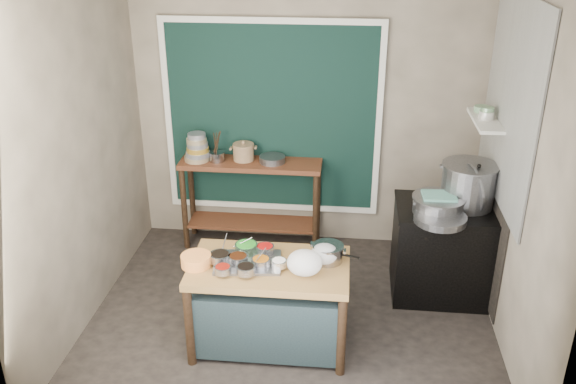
# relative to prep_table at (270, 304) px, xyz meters

# --- Properties ---
(floor) EXTENTS (3.50, 3.00, 0.02)m
(floor) POSITION_rel_prep_table_xyz_m (0.14, 0.37, -0.39)
(floor) COLOR #302925
(floor) RESTS_ON ground
(back_wall) EXTENTS (3.50, 0.02, 2.80)m
(back_wall) POSITION_rel_prep_table_xyz_m (0.14, 1.88, 1.02)
(back_wall) COLOR gray
(back_wall) RESTS_ON floor
(left_wall) EXTENTS (0.02, 3.00, 2.80)m
(left_wall) POSITION_rel_prep_table_xyz_m (-1.62, 0.37, 1.02)
(left_wall) COLOR gray
(left_wall) RESTS_ON floor
(right_wall) EXTENTS (0.02, 3.00, 2.80)m
(right_wall) POSITION_rel_prep_table_xyz_m (1.90, 0.37, 1.02)
(right_wall) COLOR gray
(right_wall) RESTS_ON floor
(curtain_panel) EXTENTS (2.10, 0.02, 1.90)m
(curtain_panel) POSITION_rel_prep_table_xyz_m (-0.21, 1.84, 0.98)
(curtain_panel) COLOR black
(curtain_panel) RESTS_ON back_wall
(curtain_frame) EXTENTS (2.22, 0.03, 2.02)m
(curtain_frame) POSITION_rel_prep_table_xyz_m (-0.21, 1.83, 0.98)
(curtain_frame) COLOR beige
(curtain_frame) RESTS_ON back_wall
(tile_panel) EXTENTS (0.02, 1.70, 1.70)m
(tile_panel) POSITION_rel_prep_table_xyz_m (1.87, 0.92, 1.48)
(tile_panel) COLOR #B2B2AA
(tile_panel) RESTS_ON right_wall
(soot_patch) EXTENTS (0.01, 1.30, 1.30)m
(soot_patch) POSITION_rel_prep_table_xyz_m (1.88, 1.02, 0.32)
(soot_patch) COLOR black
(soot_patch) RESTS_ON right_wall
(wall_shelf) EXTENTS (0.22, 0.70, 0.03)m
(wall_shelf) POSITION_rel_prep_table_xyz_m (1.77, 1.22, 1.23)
(wall_shelf) COLOR beige
(wall_shelf) RESTS_ON right_wall
(prep_table) EXTENTS (1.25, 0.73, 0.75)m
(prep_table) POSITION_rel_prep_table_xyz_m (0.00, 0.00, 0.00)
(prep_table) COLOR brown
(prep_table) RESTS_ON floor
(back_counter) EXTENTS (1.45, 0.40, 0.95)m
(back_counter) POSITION_rel_prep_table_xyz_m (-0.41, 1.65, 0.10)
(back_counter) COLOR brown
(back_counter) RESTS_ON floor
(stove_block) EXTENTS (0.90, 0.68, 0.85)m
(stove_block) POSITION_rel_prep_table_xyz_m (1.49, 0.92, 0.05)
(stove_block) COLOR black
(stove_block) RESTS_ON floor
(stove_top) EXTENTS (0.92, 0.69, 0.03)m
(stove_top) POSITION_rel_prep_table_xyz_m (1.49, 0.92, 0.49)
(stove_top) COLOR black
(stove_top) RESTS_ON stove_block
(condiment_tray) EXTENTS (0.55, 0.42, 0.02)m
(condiment_tray) POSITION_rel_prep_table_xyz_m (-0.17, -0.00, 0.39)
(condiment_tray) COLOR gray
(condiment_tray) RESTS_ON prep_table
(condiment_bowls) EXTENTS (0.61, 0.48, 0.07)m
(condiment_bowls) POSITION_rel_prep_table_xyz_m (-0.19, -0.01, 0.43)
(condiment_bowls) COLOR gray
(condiment_bowls) RESTS_ON condiment_tray
(yellow_basin) EXTENTS (0.28, 0.28, 0.09)m
(yellow_basin) POSITION_rel_prep_table_xyz_m (-0.56, -0.07, 0.42)
(yellow_basin) COLOR orange
(yellow_basin) RESTS_ON prep_table
(saucepan) EXTENTS (0.32, 0.32, 0.14)m
(saucepan) POSITION_rel_prep_table_xyz_m (0.45, 0.11, 0.44)
(saucepan) COLOR gray
(saucepan) RESTS_ON prep_table
(plastic_bag_a) EXTENTS (0.33, 0.30, 0.20)m
(plastic_bag_a) POSITION_rel_prep_table_xyz_m (0.28, -0.11, 0.48)
(plastic_bag_a) COLOR white
(plastic_bag_a) RESTS_ON prep_table
(plastic_bag_b) EXTENTS (0.26, 0.23, 0.17)m
(plastic_bag_b) POSITION_rel_prep_table_xyz_m (0.43, 0.07, 0.46)
(plastic_bag_b) COLOR white
(plastic_bag_b) RESTS_ON prep_table
(bowl_stack) EXTENTS (0.26, 0.26, 0.29)m
(bowl_stack) POSITION_rel_prep_table_xyz_m (-0.96, 1.62, 0.70)
(bowl_stack) COLOR tan
(bowl_stack) RESTS_ON back_counter
(utensil_cup) EXTENTS (0.21, 0.21, 0.10)m
(utensil_cup) POSITION_rel_prep_table_xyz_m (-0.76, 1.63, 0.62)
(utensil_cup) COLOR gray
(utensil_cup) RESTS_ON back_counter
(ceramic_crock) EXTENTS (0.28, 0.28, 0.15)m
(ceramic_crock) POSITION_rel_prep_table_xyz_m (-0.49, 1.69, 0.65)
(ceramic_crock) COLOR #8D704D
(ceramic_crock) RESTS_ON back_counter
(wide_bowl) EXTENTS (0.35, 0.35, 0.07)m
(wide_bowl) POSITION_rel_prep_table_xyz_m (-0.19, 1.65, 0.61)
(wide_bowl) COLOR gray
(wide_bowl) RESTS_ON back_counter
(stock_pot) EXTENTS (0.64, 0.64, 0.39)m
(stock_pot) POSITION_rel_prep_table_xyz_m (1.64, 0.99, 0.70)
(stock_pot) COLOR gray
(stock_pot) RESTS_ON stove_top
(pot_lid) EXTENTS (0.20, 0.44, 0.42)m
(pot_lid) POSITION_rel_prep_table_xyz_m (1.67, 0.91, 0.72)
(pot_lid) COLOR gray
(pot_lid) RESTS_ON stove_top
(steamer) EXTENTS (0.61, 0.61, 0.15)m
(steamer) POSITION_rel_prep_table_xyz_m (1.37, 0.80, 0.58)
(steamer) COLOR gray
(steamer) RESTS_ON stove_top
(green_cloth) EXTENTS (0.29, 0.23, 0.02)m
(green_cloth) POSITION_rel_prep_table_xyz_m (1.37, 0.80, 0.67)
(green_cloth) COLOR #61A195
(green_cloth) RESTS_ON steamer
(shallow_pan) EXTENTS (0.54, 0.54, 0.06)m
(shallow_pan) POSITION_rel_prep_table_xyz_m (1.37, 0.63, 0.53)
(shallow_pan) COLOR gray
(shallow_pan) RESTS_ON stove_top
(shelf_bowl_stack) EXTENTS (0.14, 0.14, 0.11)m
(shelf_bowl_stack) POSITION_rel_prep_table_xyz_m (1.77, 1.21, 1.29)
(shelf_bowl_stack) COLOR silver
(shelf_bowl_stack) RESTS_ON wall_shelf
(shelf_bowl_green) EXTENTS (0.16, 0.16, 0.05)m
(shelf_bowl_green) POSITION_rel_prep_table_xyz_m (1.77, 1.43, 1.27)
(shelf_bowl_green) COLOR gray
(shelf_bowl_green) RESTS_ON wall_shelf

